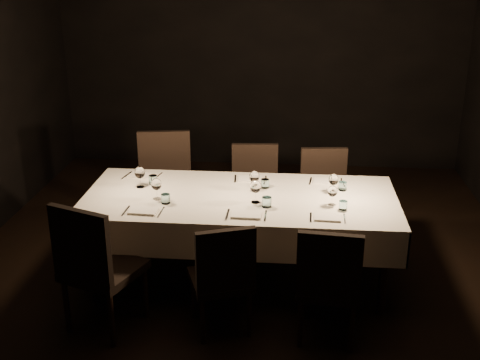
# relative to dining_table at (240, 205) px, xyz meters

# --- Properties ---
(room) EXTENTS (5.01, 6.01, 3.01)m
(room) POSITION_rel_dining_table_xyz_m (0.00, 0.00, 0.81)
(room) COLOR black
(room) RESTS_ON ground
(dining_table) EXTENTS (2.52, 1.12, 0.76)m
(dining_table) POSITION_rel_dining_table_xyz_m (0.00, 0.00, 0.00)
(dining_table) COLOR black
(dining_table) RESTS_ON ground
(chair_near_left) EXTENTS (0.63, 0.63, 1.01)m
(chair_near_left) POSITION_rel_dining_table_xyz_m (-0.95, -0.83, -0.13)
(chair_near_left) COLOR black
(chair_near_left) RESTS_ON ground
(place_setting_near_left) EXTENTS (0.32, 0.40, 0.18)m
(place_setting_near_left) POSITION_rel_dining_table_xyz_m (-0.65, -0.22, 0.14)
(place_setting_near_left) COLOR white
(place_setting_near_left) RESTS_ON dining_table
(chair_near_center) EXTENTS (0.53, 0.53, 0.87)m
(chair_near_center) POSITION_rel_dining_table_xyz_m (-0.05, -0.78, -0.20)
(chair_near_center) COLOR black
(chair_near_center) RESTS_ON ground
(place_setting_near_center) EXTENTS (0.33, 0.41, 0.18)m
(place_setting_near_center) POSITION_rel_dining_table_xyz_m (0.14, -0.22, 0.15)
(place_setting_near_center) COLOR white
(place_setting_near_center) RESTS_ON dining_table
(chair_near_right) EXTENTS (0.47, 0.47, 0.90)m
(chair_near_right) POSITION_rel_dining_table_xyz_m (0.68, -0.82, -0.19)
(chair_near_right) COLOR black
(chair_near_right) RESTS_ON ground
(place_setting_near_right) EXTENTS (0.29, 0.39, 0.16)m
(place_setting_near_right) POSITION_rel_dining_table_xyz_m (0.73, -0.22, 0.14)
(place_setting_near_right) COLOR white
(place_setting_near_right) RESTS_ON dining_table
(chair_far_left) EXTENTS (0.57, 0.57, 1.03)m
(chair_far_left) POSITION_rel_dining_table_xyz_m (-0.78, 0.76, -0.13)
(chair_far_left) COLOR black
(chair_far_left) RESTS_ON ground
(place_setting_far_left) EXTENTS (0.34, 0.40, 0.18)m
(place_setting_far_left) POSITION_rel_dining_table_xyz_m (-0.84, 0.22, 0.15)
(place_setting_far_left) COLOR white
(place_setting_far_left) RESTS_ON dining_table
(chair_far_center) EXTENTS (0.47, 0.47, 0.91)m
(chair_far_center) POSITION_rel_dining_table_xyz_m (0.07, 0.83, -0.18)
(chair_far_center) COLOR black
(chair_far_center) RESTS_ON ground
(place_setting_far_center) EXTENTS (0.32, 0.40, 0.17)m
(place_setting_far_center) POSITION_rel_dining_table_xyz_m (0.11, 0.22, 0.14)
(place_setting_far_center) COLOR white
(place_setting_far_center) RESTS_ON dining_table
(chair_far_right) EXTENTS (0.48, 0.48, 0.90)m
(chair_far_right) POSITION_rel_dining_table_xyz_m (0.72, 0.80, -0.19)
(chair_far_right) COLOR black
(chair_far_right) RESTS_ON ground
(place_setting_far_right) EXTENTS (0.31, 0.39, 0.17)m
(place_setting_far_right) POSITION_rel_dining_table_xyz_m (0.75, 0.22, 0.14)
(place_setting_far_right) COLOR white
(place_setting_far_right) RESTS_ON dining_table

